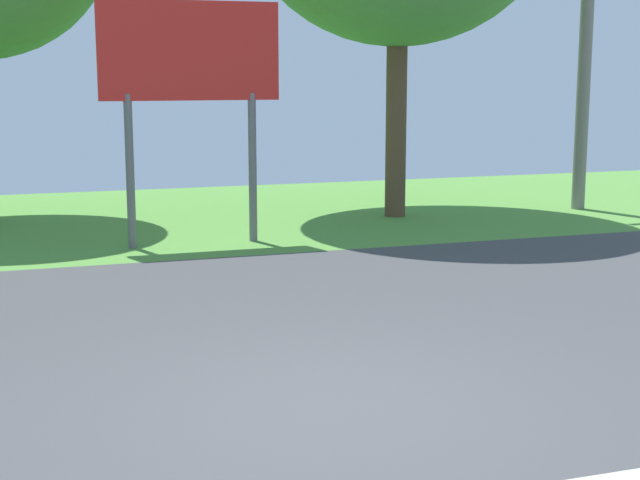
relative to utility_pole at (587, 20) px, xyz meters
name	(u,v)px	position (x,y,z in m)	size (l,w,h in m)	color
ground_plane	(242,318)	(-7.80, -5.54, -3.47)	(40.00, 22.00, 0.20)	#424244
utility_pole	(587,20)	(0.00, 0.00, 0.00)	(1.80, 0.24, 6.49)	gray
roadside_billboard	(190,69)	(-7.49, -1.38, -0.87)	(2.60, 0.12, 3.50)	slate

